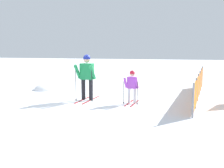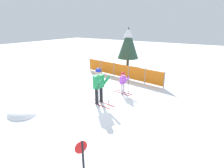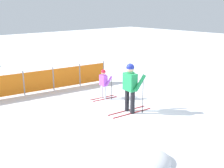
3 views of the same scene
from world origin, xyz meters
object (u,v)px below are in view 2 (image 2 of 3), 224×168
Objects in this scene: skier_adult at (99,83)px; safety_fence at (121,71)px; skier_child at (123,81)px; conifer_far at (128,42)px; trail_marker at (83,161)px.

safety_fence is at bearing 113.45° from skier_adult.
skier_child is 2.88m from safety_fence.
conifer_far is at bearing 115.25° from skier_adult.
trail_marker is at bearing -66.16° from conifer_far.
safety_fence is (-1.26, 4.17, -0.51)m from skier_adult.
trail_marker is at bearing -61.09° from skier_child.
skier_adult is 4.61m from trail_marker.
skier_adult reaches higher than skier_child.
skier_child is 0.18× the size of safety_fence.
skier_adult is at bearing -91.68° from skier_child.
safety_fence is 4.73× the size of trail_marker.
safety_fence is (-1.54, 2.42, -0.18)m from skier_child.
trail_marker is (3.76, -8.03, 0.33)m from safety_fence.
skier_adult is 1.80m from skier_child.
skier_adult is 0.51× the size of conifer_far.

